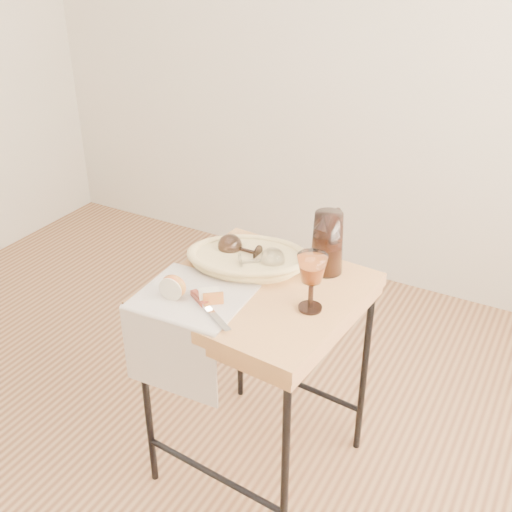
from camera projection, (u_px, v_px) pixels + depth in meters
The scene contains 12 objects.
floor at pixel (131, 488), 2.21m from camera, with size 3.60×3.60×0.00m, color #563420.
wall_back at pixel (349, 14), 2.93m from camera, with size 3.60×0.00×2.70m, color beige.
side_table at pixel (259, 382), 2.14m from camera, with size 0.59×0.59×0.76m, color brown, non-canonical shape.
tea_towel at pixel (193, 296), 1.90m from camera, with size 0.32×0.29×0.01m, color silver.
bread_basket at pixel (248, 260), 2.04m from camera, with size 0.35×0.24×0.06m, color tan, non-canonical shape.
goblet_lying_a at pixel (242, 249), 2.06m from camera, with size 0.13×0.08×0.08m, color #392721, non-canonical shape.
goblet_lying_b at pixel (259, 261), 1.99m from camera, with size 0.13×0.08×0.08m, color white, non-canonical shape.
pitcher at pixel (327, 243), 1.99m from camera, with size 0.15×0.23×0.24m, color black, non-canonical shape.
wine_goblet at pixel (311, 282), 1.80m from camera, with size 0.09×0.09×0.18m, color white, non-canonical shape.
apple_half at pixel (174, 286), 1.88m from camera, with size 0.08×0.04×0.07m, color red.
apple_wedge at pixel (209, 296), 1.86m from camera, with size 0.06×0.03×0.04m, color beige.
table_knife at pixel (209, 308), 1.82m from camera, with size 0.22×0.02×0.02m, color silver, non-canonical shape.
Camera 1 is at (1.13, -1.13, 1.79)m, focal length 44.21 mm.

